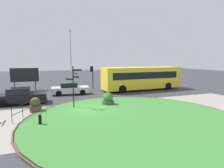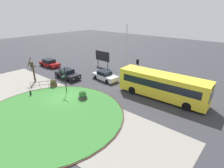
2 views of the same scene
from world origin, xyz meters
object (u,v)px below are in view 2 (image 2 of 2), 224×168
(car_near_lane, at_px, (67,74))
(car_trailing, at_px, (105,76))
(car_far_lane, at_px, (50,63))
(traffic_light_near, at_px, (138,65))
(planter_kerbside, at_px, (53,83))
(planter_near_signpost, at_px, (83,95))
(billboard_left, at_px, (103,56))
(street_tree_bare, at_px, (33,70))
(bollard_foreground, at_px, (30,93))
(signpost_directional, at_px, (65,78))
(bus_yellow, at_px, (162,85))
(lamppost_tall, at_px, (126,48))

(car_near_lane, xyz_separation_m, car_trailing, (5.08, 3.42, -0.04))
(car_far_lane, bearing_deg, traffic_light_near, 15.40)
(traffic_light_near, xyz_separation_m, planter_kerbside, (-7.34, -10.48, -1.84))
(planter_near_signpost, xyz_separation_m, planter_kerbside, (-6.18, -0.13, 0.01))
(car_trailing, xyz_separation_m, billboard_left, (-5.26, 5.04, 1.37))
(planter_kerbside, distance_m, street_tree_bare, 4.26)
(planter_near_signpost, bearing_deg, bollard_foreground, -147.59)
(signpost_directional, relative_size, car_far_lane, 0.79)
(car_far_lane, relative_size, billboard_left, 1.30)
(bus_yellow, distance_m, planter_near_signpost, 9.84)
(bollard_foreground, distance_m, car_far_lane, 13.25)
(car_trailing, distance_m, billboard_left, 7.41)
(traffic_light_near, distance_m, billboard_left, 9.00)
(lamppost_tall, bearing_deg, bus_yellow, -27.01)
(signpost_directional, height_order, planter_near_signpost, signpost_directional)
(bollard_foreground, height_order, car_near_lane, car_near_lane)
(planter_kerbside, relative_size, street_tree_bare, 0.31)
(bus_yellow, xyz_separation_m, traffic_light_near, (-6.02, 3.73, 0.69))
(lamppost_tall, bearing_deg, car_near_lane, -127.23)
(bus_yellow, relative_size, car_trailing, 2.45)
(bus_yellow, distance_m, planter_kerbside, 15.01)
(planter_kerbside, bearing_deg, car_near_lane, 111.21)
(traffic_light_near, distance_m, lamppost_tall, 3.57)
(bollard_foreground, distance_m, planter_kerbside, 3.60)
(billboard_left, distance_m, planter_kerbside, 12.15)
(bollard_foreground, xyz_separation_m, car_far_lane, (-9.81, 8.89, 0.29))
(lamppost_tall, distance_m, planter_kerbside, 12.75)
(car_far_lane, height_order, billboard_left, billboard_left)
(bollard_foreground, height_order, billboard_left, billboard_left)
(planter_near_signpost, bearing_deg, billboard_left, 123.12)
(bollard_foreground, distance_m, car_near_lane, 7.28)
(bollard_foreground, xyz_separation_m, planter_kerbside, (-0.34, 3.58, 0.15))
(signpost_directional, xyz_separation_m, planter_kerbside, (-3.08, 0.02, -1.64))
(traffic_light_near, xyz_separation_m, lamppost_tall, (-2.80, 0.77, 2.08))
(car_far_lane, relative_size, lamppost_tall, 0.55)
(car_far_lane, bearing_deg, car_near_lane, -14.33)
(bus_yellow, height_order, lamppost_tall, lamppost_tall)
(signpost_directional, xyz_separation_m, street_tree_bare, (-7.06, -0.70, -0.28))
(car_far_lane, relative_size, planter_near_signpost, 3.92)
(billboard_left, bearing_deg, planter_kerbside, -82.28)
(car_far_lane, relative_size, street_tree_bare, 1.23)
(car_near_lane, bearing_deg, bollard_foreground, -75.84)
(car_far_lane, xyz_separation_m, planter_near_signpost, (15.65, -5.19, -0.15))
(signpost_directional, distance_m, bus_yellow, 12.32)
(signpost_directional, xyz_separation_m, bollard_foreground, (-2.74, -3.55, -1.78))
(bus_yellow, height_order, car_near_lane, bus_yellow)
(traffic_light_near, relative_size, planter_kerbside, 2.78)
(lamppost_tall, relative_size, planter_near_signpost, 7.12)
(bollard_foreground, bearing_deg, traffic_light_near, 63.55)
(billboard_left, xyz_separation_m, street_tree_bare, (-2.44, -12.68, -0.15))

